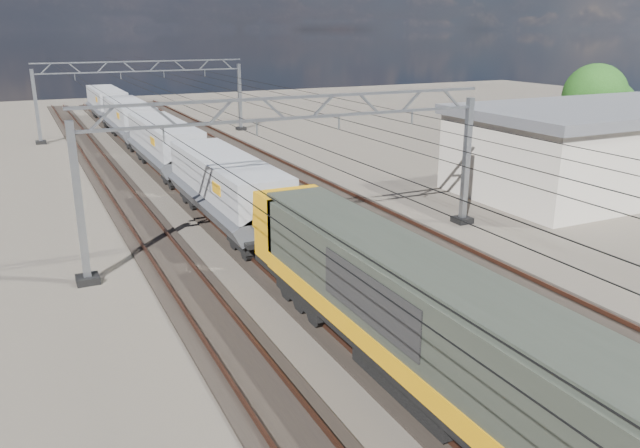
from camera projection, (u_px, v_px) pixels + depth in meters
name	position (u px, v px, depth m)	size (l,w,h in m)	color
ground	(340.00, 277.00, 25.97)	(160.00, 160.00, 0.00)	#29251F
track_outer_west	(199.00, 302.00, 23.44)	(2.60, 140.00, 0.30)	black
track_loco	(296.00, 284.00, 25.11)	(2.60, 140.00, 0.30)	black
track_inner_east	(381.00, 268.00, 26.79)	(2.60, 140.00, 0.30)	black
track_outer_east	(456.00, 254.00, 28.46)	(2.60, 140.00, 0.30)	black
catenary_gantry_mid	(299.00, 167.00, 28.24)	(19.90, 0.90, 7.11)	gray
catenary_gantry_far	(144.00, 95.00, 59.13)	(19.90, 0.90, 7.11)	gray
overhead_wires	(266.00, 116.00, 31.12)	(12.03, 140.00, 0.53)	black
locomotive	(429.00, 323.00, 16.75)	(2.76, 21.10, 3.62)	black
hopper_wagon_lead	(227.00, 186.00, 31.96)	(3.38, 13.00, 3.25)	black
hopper_wagon_mid	(165.00, 143.00, 44.15)	(3.38, 13.00, 3.25)	black
hopper_wagon_third	(130.00, 118.00, 56.34)	(3.38, 13.00, 3.25)	black
hopper_wagon_fourth	(107.00, 102.00, 68.52)	(3.38, 13.00, 3.25)	black
industrial_shed	(603.00, 148.00, 39.50)	(18.60, 10.60, 5.40)	beige
tree_far	(599.00, 98.00, 49.07)	(5.43, 5.03, 7.40)	#362818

